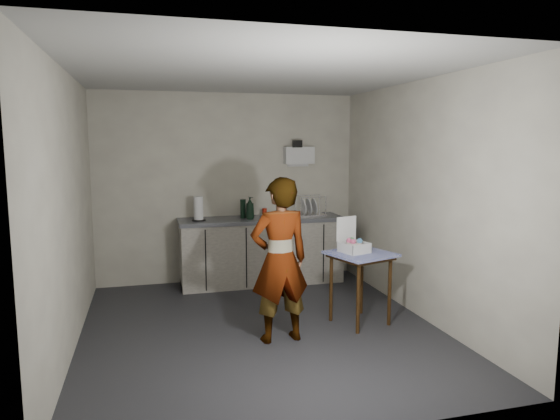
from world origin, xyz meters
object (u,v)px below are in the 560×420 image
object	(u,v)px
kitchen_counter	(262,252)
bakery_box	(353,244)
dark_bottle	(243,209)
dish_rack	(310,211)
soda_can	(265,213)
standing_man	(280,260)
soap_bottle	(250,208)
paper_towel	(198,209)
side_table	(361,262)

from	to	relation	value
kitchen_counter	bakery_box	xyz separation A→B (m)	(0.60, -1.75, 0.43)
dark_bottle	dish_rack	world-z (taller)	dish_rack
dark_bottle	soda_can	bearing A→B (deg)	4.12
standing_man	bakery_box	bearing A→B (deg)	-168.13
kitchen_counter	soap_bottle	size ratio (longest dim) A/B	7.47
soda_can	paper_towel	size ratio (longest dim) A/B	0.38
dark_bottle	kitchen_counter	bearing A→B (deg)	-5.90
standing_man	soda_can	bearing A→B (deg)	-105.19
kitchen_counter	side_table	xyz separation A→B (m)	(0.67, -1.79, 0.25)
dish_rack	bakery_box	world-z (taller)	dish_rack
soap_bottle	soda_can	bearing A→B (deg)	29.94
side_table	dark_bottle	distance (m)	2.07
paper_towel	bakery_box	bearing A→B (deg)	-49.50
side_table	dark_bottle	bearing A→B (deg)	99.01
kitchen_counter	soda_can	xyz separation A→B (m)	(0.06, 0.05, 0.54)
kitchen_counter	dark_bottle	xyz separation A→B (m)	(-0.25, 0.03, 0.61)
kitchen_counter	side_table	world-z (taller)	kitchen_counter
kitchen_counter	paper_towel	bearing A→B (deg)	-177.18
standing_man	bakery_box	world-z (taller)	standing_man
soap_bottle	bakery_box	distance (m)	1.84
kitchen_counter	soap_bottle	world-z (taller)	soap_bottle
standing_man	dish_rack	size ratio (longest dim) A/B	3.99
standing_man	soap_bottle	xyz separation A→B (m)	(0.11, 1.94, 0.26)
bakery_box	standing_man	bearing A→B (deg)	-179.17
dark_bottle	standing_man	bearing A→B (deg)	-91.00
paper_towel	bakery_box	xyz separation A→B (m)	(1.46, -1.70, -0.21)
side_table	standing_man	bearing A→B (deg)	176.17
bakery_box	dark_bottle	bearing A→B (deg)	98.67
standing_man	paper_towel	size ratio (longest dim) A/B	5.01
paper_towel	soda_can	bearing A→B (deg)	5.63
dark_bottle	paper_towel	bearing A→B (deg)	-173.62
soda_can	paper_towel	distance (m)	0.92
kitchen_counter	soap_bottle	bearing A→B (deg)	-154.02
dish_rack	paper_towel	bearing A→B (deg)	-176.94
standing_man	paper_towel	xyz separation A→B (m)	(-0.57, 1.99, 0.26)
dish_rack	kitchen_counter	bearing A→B (deg)	-176.66
side_table	dish_rack	xyz separation A→B (m)	(0.04, 1.84, 0.30)
soda_can	side_table	bearing A→B (deg)	-71.60
side_table	dark_bottle	world-z (taller)	dark_bottle
soda_can	kitchen_counter	bearing A→B (deg)	-139.41
paper_towel	soap_bottle	bearing A→B (deg)	-3.66
kitchen_counter	soda_can	world-z (taller)	soda_can
kitchen_counter	paper_towel	distance (m)	1.07
kitchen_counter	bakery_box	distance (m)	1.90
side_table	bakery_box	bearing A→B (deg)	126.76
standing_man	bakery_box	size ratio (longest dim) A/B	4.36
side_table	dark_bottle	xyz separation A→B (m)	(-0.92, 1.82, 0.37)
side_table	standing_man	size ratio (longest dim) A/B	0.48
soap_bottle	bakery_box	bearing A→B (deg)	-64.95
standing_man	paper_towel	distance (m)	2.08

